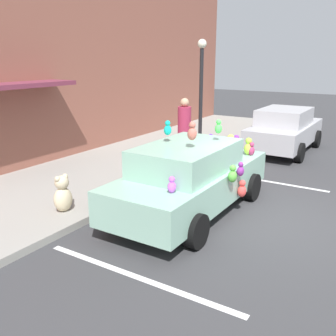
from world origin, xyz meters
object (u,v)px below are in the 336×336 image
object	(u,v)px
street_lamp_post	(201,85)
pedestrian_walking_past	(184,133)
plush_covered_car	(191,177)
teddy_bear_on_sidewalk	(63,194)
parked_sedan_behind	(285,130)

from	to	relation	value
street_lamp_post	pedestrian_walking_past	size ratio (longest dim) A/B	1.86
plush_covered_car	pedestrian_walking_past	xyz separation A→B (m)	(2.99, 1.89, 0.26)
plush_covered_car	street_lamp_post	world-z (taller)	street_lamp_post
teddy_bear_on_sidewalk	pedestrian_walking_past	size ratio (longest dim) A/B	0.41
street_lamp_post	pedestrian_walking_past	world-z (taller)	street_lamp_post
parked_sedan_behind	pedestrian_walking_past	world-z (taller)	pedestrian_walking_past
plush_covered_car	street_lamp_post	bearing A→B (deg)	25.24
teddy_bear_on_sidewalk	street_lamp_post	world-z (taller)	street_lamp_post
parked_sedan_behind	plush_covered_car	bearing A→B (deg)	179.08
pedestrian_walking_past	teddy_bear_on_sidewalk	bearing A→B (deg)	177.21
parked_sedan_behind	pedestrian_walking_past	xyz separation A→B (m)	(-3.65, 1.99, 0.27)
parked_sedan_behind	street_lamp_post	distance (m)	3.60
pedestrian_walking_past	plush_covered_car	bearing A→B (deg)	-147.76
street_lamp_post	pedestrian_walking_past	bearing A→B (deg)	-176.14
teddy_bear_on_sidewalk	street_lamp_post	xyz separation A→B (m)	(5.84, -0.15, 1.88)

